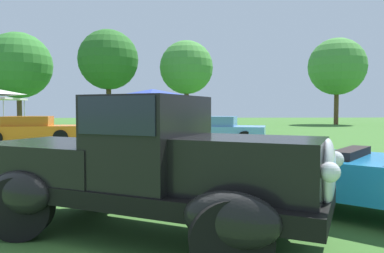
# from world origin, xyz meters

# --- Properties ---
(ground_plane) EXTENTS (120.00, 120.00, 0.00)m
(ground_plane) POSITION_xyz_m (0.00, 0.00, 0.00)
(ground_plane) COLOR #386628
(feature_pickup_truck) EXTENTS (4.53, 3.27, 1.70)m
(feature_pickup_truck) POSITION_xyz_m (0.25, 0.15, 0.87)
(feature_pickup_truck) COLOR black
(feature_pickup_truck) RESTS_ON ground_plane
(show_car_orange) EXTENTS (4.56, 2.25, 1.22)m
(show_car_orange) POSITION_xyz_m (-5.70, 12.44, 0.60)
(show_car_orange) COLOR orange
(show_car_orange) RESTS_ON ground_plane
(show_car_skyblue) EXTENTS (4.26, 2.71, 1.22)m
(show_car_skyblue) POSITION_xyz_m (2.59, 11.75, 0.60)
(show_car_skyblue) COLOR #669EDB
(show_car_skyblue) RESTS_ON ground_plane
(canopy_tent_center_field) EXTENTS (3.04, 3.04, 2.71)m
(canopy_tent_center_field) POSITION_xyz_m (-0.61, 17.40, 2.42)
(canopy_tent_center_field) COLOR #B7B7BC
(canopy_tent_center_field) RESTS_ON ground_plane
(treeline_far_left) EXTENTS (5.98, 5.98, 8.50)m
(treeline_far_left) POSITION_xyz_m (-13.47, 30.23, 5.49)
(treeline_far_left) COLOR brown
(treeline_far_left) RESTS_ON ground_plane
(treeline_mid_left) EXTENTS (5.30, 5.30, 8.56)m
(treeline_mid_left) POSITION_xyz_m (-5.13, 28.93, 5.89)
(treeline_mid_left) COLOR #47331E
(treeline_mid_left) RESTS_ON ground_plane
(treeline_center) EXTENTS (4.87, 4.87, 7.77)m
(treeline_center) POSITION_xyz_m (1.83, 29.55, 5.31)
(treeline_center) COLOR #47331E
(treeline_center) RESTS_ON ground_plane
(treeline_mid_right) EXTENTS (5.60, 5.60, 8.53)m
(treeline_mid_right) POSITION_xyz_m (16.78, 31.50, 5.71)
(treeline_mid_right) COLOR brown
(treeline_mid_right) RESTS_ON ground_plane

